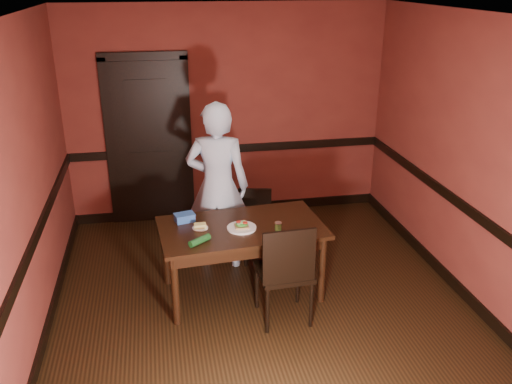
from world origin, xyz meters
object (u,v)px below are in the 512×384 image
object	(u,v)px
cheese_saucer	(200,227)
food_tub	(185,218)
person	(218,186)
sauce_jar	(278,226)
sandwich_plate	(242,227)
dining_table	(242,260)
chair_near	(284,270)
chair_far	(261,227)

from	to	relation	value
cheese_saucer	food_tub	xyz separation A→B (m)	(-0.13, 0.19, 0.02)
person	sauce_jar	distance (m)	0.93
sandwich_plate	food_tub	world-z (taller)	food_tub
dining_table	chair_near	size ratio (longest dim) A/B	1.57
dining_table	person	xyz separation A→B (m)	(-0.15, 0.64, 0.54)
chair_far	sandwich_plate	xyz separation A→B (m)	(-0.32, -0.68, 0.36)
dining_table	person	world-z (taller)	person
person	cheese_saucer	bearing A→B (deg)	82.67
person	sandwich_plate	bearing A→B (deg)	115.77
sandwich_plate	dining_table	bearing A→B (deg)	82.93
food_tub	sandwich_plate	bearing A→B (deg)	-40.93
sauce_jar	food_tub	bearing A→B (deg)	157.61
cheese_saucer	chair_far	bearing A→B (deg)	40.19
dining_table	food_tub	bearing A→B (deg)	154.29
chair_near	food_tub	world-z (taller)	chair_near
person	sandwich_plate	xyz separation A→B (m)	(0.14, -0.70, -0.15)
chair_near	person	distance (m)	1.29
cheese_saucer	person	bearing A→B (deg)	68.15
person	sauce_jar	bearing A→B (deg)	135.59
chair_near	food_tub	bearing A→B (deg)	-42.36
chair_near	chair_far	bearing A→B (deg)	-92.85
chair_far	sandwich_plate	world-z (taller)	sandwich_plate
person	cheese_saucer	world-z (taller)	person
sauce_jar	sandwich_plate	bearing A→B (deg)	165.45
chair_far	food_tub	world-z (taller)	food_tub
sandwich_plate	sauce_jar	distance (m)	0.35
dining_table	person	bearing A→B (deg)	98.45
chair_far	sauce_jar	bearing A→B (deg)	-75.93
chair_far	cheese_saucer	xyz separation A→B (m)	(-0.71, -0.60, 0.36)
chair_near	cheese_saucer	distance (m)	0.91
dining_table	person	size ratio (longest dim) A/B	0.86
dining_table	chair_near	bearing A→B (deg)	-62.55
person	cheese_saucer	xyz separation A→B (m)	(-0.25, -0.62, -0.15)
chair_near	sandwich_plate	bearing A→B (deg)	-56.50
sandwich_plate	sauce_jar	xyz separation A→B (m)	(0.34, -0.09, 0.02)
cheese_saucer	chair_near	bearing A→B (deg)	-36.14
dining_table	chair_near	xyz separation A→B (m)	(0.31, -0.49, 0.13)
sandwich_plate	food_tub	bearing A→B (deg)	152.99
dining_table	person	distance (m)	0.85
chair_near	sauce_jar	distance (m)	0.44
dining_table	sandwich_plate	world-z (taller)	sandwich_plate
chair_far	chair_near	world-z (taller)	chair_near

